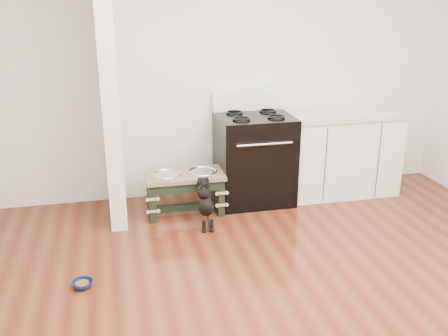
# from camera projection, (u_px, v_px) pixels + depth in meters

# --- Properties ---
(ground) EXTENTS (5.00, 5.00, 0.00)m
(ground) POSITION_uv_depth(u_px,v_px,m) (307.00, 325.00, 3.34)
(ground) COLOR #4F1E0E
(ground) RESTS_ON ground
(room_shell) EXTENTS (5.00, 5.00, 5.00)m
(room_shell) POSITION_uv_depth(u_px,v_px,m) (322.00, 83.00, 2.80)
(room_shell) COLOR silver
(room_shell) RESTS_ON ground
(partition_wall) EXTENTS (0.15, 0.80, 2.70)m
(partition_wall) POSITION_uv_depth(u_px,v_px,m) (108.00, 79.00, 4.57)
(partition_wall) COLOR silver
(partition_wall) RESTS_ON ground
(oven_range) EXTENTS (0.76, 0.69, 1.14)m
(oven_range) POSITION_uv_depth(u_px,v_px,m) (254.00, 157.00, 5.22)
(oven_range) COLOR black
(oven_range) RESTS_ON ground
(cabinet_run) EXTENTS (1.24, 0.64, 0.91)m
(cabinet_run) POSITION_uv_depth(u_px,v_px,m) (340.00, 152.00, 5.45)
(cabinet_run) COLOR white
(cabinet_run) RESTS_ON ground
(dog_feeder) EXTENTS (0.77, 0.41, 0.44)m
(dog_feeder) POSITION_uv_depth(u_px,v_px,m) (185.00, 185.00, 4.94)
(dog_feeder) COLOR black
(dog_feeder) RESTS_ON ground
(puppy) EXTENTS (0.13, 0.40, 0.47)m
(puppy) POSITION_uv_depth(u_px,v_px,m) (205.00, 202.00, 4.66)
(puppy) COLOR black
(puppy) RESTS_ON ground
(floor_bowl) EXTENTS (0.21, 0.21, 0.05)m
(floor_bowl) POSITION_uv_depth(u_px,v_px,m) (82.00, 284.00, 3.76)
(floor_bowl) COLOR #0B1C53
(floor_bowl) RESTS_ON ground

